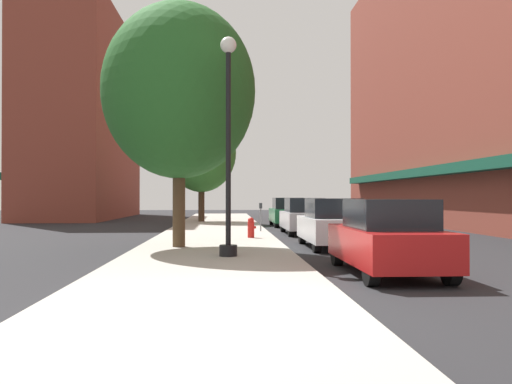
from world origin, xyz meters
The scene contains 13 objects.
ground_plane centered at (4.00, 18.00, 0.00)m, with size 90.00×90.00×0.00m, color #232326.
sidewalk_slab centered at (0.00, 19.00, 0.06)m, with size 4.80×50.00×0.12m, color #A8A399.
building_right_brick centered at (14.99, 22.00, 9.44)m, with size 6.80×40.00×18.93m.
building_far_background centered at (-11.01, 37.00, 8.06)m, with size 6.80×18.00×16.15m.
lamppost centered at (0.51, 6.74, 3.20)m, with size 0.48×0.48×5.90m.
fire_hydrant centered at (1.42, 13.36, 0.52)m, with size 0.33×0.26×0.79m.
parking_meter_near centered at (2.05, 17.27, 0.95)m, with size 0.14×0.09×1.31m.
tree_near centered at (-1.06, 9.61, 5.09)m, with size 4.88×4.88×7.79m.
tree_mid centered at (-1.14, 27.51, 4.59)m, with size 4.49×4.49×7.06m.
car_red centered at (4.00, 3.96, 0.81)m, with size 1.80×4.30×1.66m.
car_white centered at (4.00, 10.21, 0.81)m, with size 1.80×4.30×1.66m.
car_silver centered at (4.00, 16.86, 0.81)m, with size 1.80×4.30×1.66m.
car_green centered at (4.00, 23.64, 0.81)m, with size 1.80×4.30×1.66m.
Camera 1 is at (0.45, -7.89, 1.71)m, focal length 38.26 mm.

